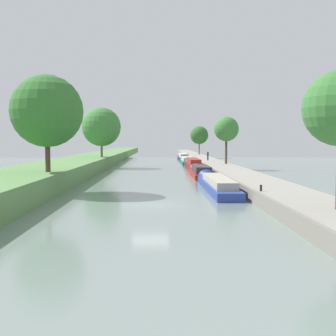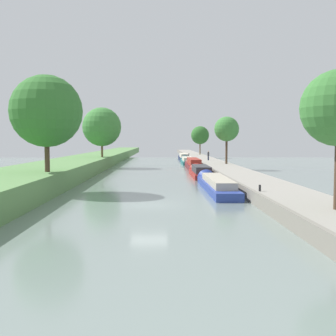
{
  "view_description": "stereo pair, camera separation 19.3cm",
  "coord_description": "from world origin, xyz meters",
  "views": [
    {
      "loc": [
        0.59,
        -28.35,
        4.41
      ],
      "look_at": [
        1.72,
        23.22,
        1.0
      ],
      "focal_mm": 44.58,
      "sensor_mm": 36.0,
      "label": 1
    },
    {
      "loc": [
        0.79,
        -28.36,
        4.41
      ],
      "look_at": [
        1.72,
        23.22,
        1.0
      ],
      "focal_mm": 44.58,
      "sensor_mm": 36.0,
      "label": 2
    }
  ],
  "objects": [
    {
      "name": "ground_plane",
      "position": [
        0.0,
        0.0,
        0.0
      ],
      "size": [
        160.0,
        160.0,
        0.0
      ],
      "primitive_type": "plane",
      "color": "slate"
    },
    {
      "name": "right_towpath",
      "position": [
        9.56,
        0.0,
        0.44
      ],
      "size": [
        4.36,
        260.0,
        0.89
      ],
      "color": "gray",
      "rests_on": "ground_plane"
    },
    {
      "name": "stone_quay",
      "position": [
        7.26,
        0.0,
        0.47
      ],
      "size": [
        0.25,
        260.0,
        0.94
      ],
      "color": "gray",
      "rests_on": "ground_plane"
    },
    {
      "name": "narrowboat_blue",
      "position": [
        5.72,
        8.87,
        0.51
      ],
      "size": [
        2.02,
        15.79,
        1.92
      ],
      "color": "#283D93",
      "rests_on": "ground_plane"
    },
    {
      "name": "narrowboat_red",
      "position": [
        5.67,
        22.95,
        0.54
      ],
      "size": [
        2.17,
        11.13,
        2.14
      ],
      "color": "maroon",
      "rests_on": "ground_plane"
    },
    {
      "name": "narrowboat_maroon",
      "position": [
        5.84,
        35.97,
        0.69
      ],
      "size": [
        1.87,
        14.25,
        2.17
      ],
      "color": "maroon",
      "rests_on": "ground_plane"
    },
    {
      "name": "narrowboat_teal",
      "position": [
        5.88,
        51.34,
        0.51
      ],
      "size": [
        2.13,
        12.45,
        2.03
      ],
      "color": "#195B60",
      "rests_on": "ground_plane"
    },
    {
      "name": "narrowboat_navy",
      "position": [
        5.99,
        65.6,
        0.62
      ],
      "size": [
        1.94,
        14.56,
        2.1
      ],
      "color": "#141E42",
      "rests_on": "ground_plane"
    },
    {
      "name": "tree_rightbank_midnear",
      "position": [
        10.75,
        34.37,
        6.12
      ],
      "size": [
        3.73,
        3.73,
        7.12
      ],
      "color": "#4C3828",
      "rests_on": "right_towpath"
    },
    {
      "name": "tree_rightbank_midfar",
      "position": [
        10.74,
        76.41,
        5.74
      ],
      "size": [
        4.53,
        4.53,
        7.12
      ],
      "color": "brown",
      "rests_on": "right_towpath"
    },
    {
      "name": "tree_leftbank_downstream",
      "position": [
        -8.6,
        38.72,
        6.59
      ],
      "size": [
        6.2,
        6.2,
        7.91
      ],
      "color": "brown",
      "rests_on": "left_grassy_bank"
    },
    {
      "name": "tree_leftbank_upstream",
      "position": [
        -8.72,
        6.73,
        6.85
      ],
      "size": [
        6.01,
        6.01,
        8.08
      ],
      "color": "#4C3828",
      "rests_on": "left_grassy_bank"
    },
    {
      "name": "person_walking",
      "position": [
        9.3,
        45.62,
        1.76
      ],
      "size": [
        0.34,
        0.34,
        1.66
      ],
      "color": "#282D42",
      "rests_on": "right_towpath"
    },
    {
      "name": "mooring_bollard_near",
      "position": [
        7.68,
        0.28,
        1.11
      ],
      "size": [
        0.16,
        0.16,
        0.45
      ],
      "color": "black",
      "rests_on": "right_towpath"
    },
    {
      "name": "mooring_bollard_far",
      "position": [
        7.68,
        72.53,
        1.11
      ],
      "size": [
        0.16,
        0.16,
        0.45
      ],
      "color": "black",
      "rests_on": "right_towpath"
    }
  ]
}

